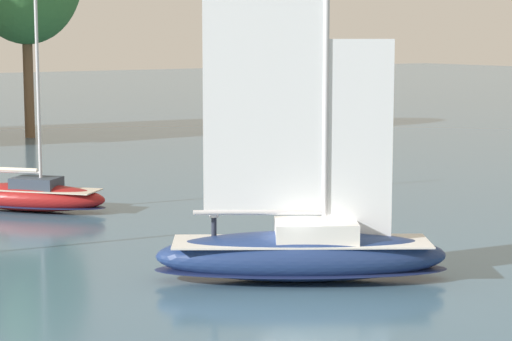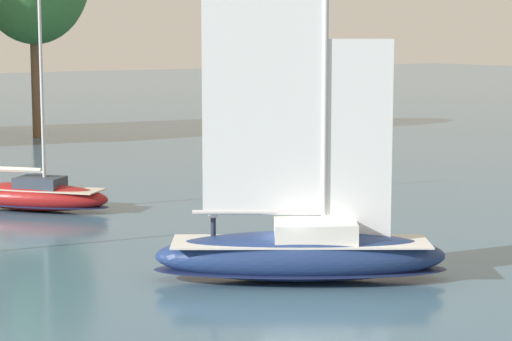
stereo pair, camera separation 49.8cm
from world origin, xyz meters
name	(u,v)px [view 2 (the right image)]	position (x,y,z in m)	size (l,w,h in m)	color
ground_plane	(300,280)	(0.00, 0.00, 0.00)	(400.00, 400.00, 0.00)	#42667F
sailboat_main	(301,249)	(0.02, -0.01, 1.18)	(10.93, 8.67, 15.18)	navy
sailboat_moored_far_slip	(34,195)	(-2.76, 19.93, 0.80)	(7.42, 8.13, 11.85)	maroon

